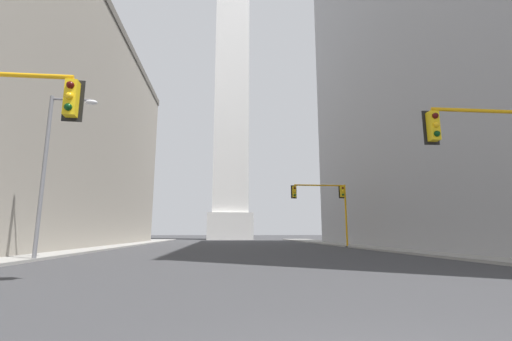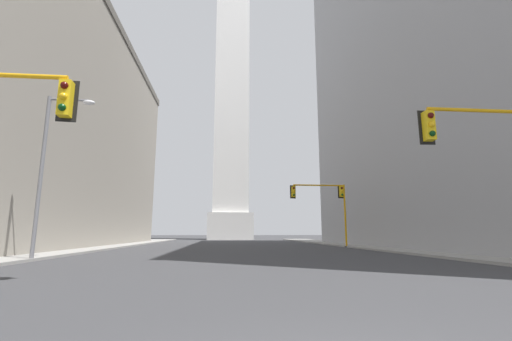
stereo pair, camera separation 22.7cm
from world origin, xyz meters
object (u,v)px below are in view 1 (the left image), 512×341
object	(u,v)px
traffic_light_mid_right	(327,199)
street_lamp	(52,158)
obelisk	(232,90)
traffic_light_near_right	(508,146)

from	to	relation	value
traffic_light_mid_right	street_lamp	size ratio (longest dim) A/B	0.71
street_lamp	obelisk	bearing A→B (deg)	79.13
traffic_light_near_right	street_lamp	world-z (taller)	street_lamp
obelisk	traffic_light_near_right	bearing A→B (deg)	-81.61
obelisk	traffic_light_mid_right	xyz separation A→B (m)	(8.87, -39.65, -28.38)
obelisk	street_lamp	size ratio (longest dim) A/B	7.95
obelisk	traffic_light_near_right	world-z (taller)	obelisk
traffic_light_mid_right	street_lamp	distance (m)	24.30
traffic_light_near_right	street_lamp	xyz separation A→B (m)	(-19.50, 6.99, 0.63)
obelisk	traffic_light_mid_right	world-z (taller)	obelisk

